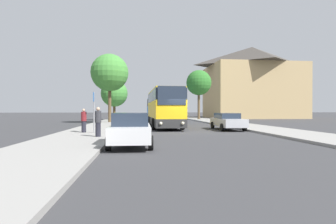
% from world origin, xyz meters
% --- Properties ---
extents(ground_plane, '(300.00, 300.00, 0.00)m').
position_xyz_m(ground_plane, '(0.00, 0.00, 0.00)').
color(ground_plane, '#38383A').
rests_on(ground_plane, ground).
extents(sidewalk_left, '(4.00, 120.00, 0.15)m').
position_xyz_m(sidewalk_left, '(-7.00, 0.00, 0.07)').
color(sidewalk_left, gray).
rests_on(sidewalk_left, ground_plane).
extents(sidewalk_right, '(4.00, 120.00, 0.15)m').
position_xyz_m(sidewalk_right, '(7.00, 0.00, 0.07)').
color(sidewalk_right, gray).
rests_on(sidewalk_right, ground_plane).
extents(building_right_background, '(17.60, 13.23, 14.73)m').
position_xyz_m(building_right_background, '(19.79, 32.14, 7.37)').
color(building_right_background, tan).
rests_on(building_right_background, ground_plane).
extents(bus_front, '(2.89, 10.68, 3.53)m').
position_xyz_m(bus_front, '(-1.13, 5.13, 1.88)').
color(bus_front, '#2D2D2D').
rests_on(bus_front, ground_plane).
extents(bus_middle, '(3.04, 11.38, 3.25)m').
position_xyz_m(bus_middle, '(-0.97, 20.09, 1.74)').
color(bus_middle, silver).
rests_on(bus_middle, ground_plane).
extents(parked_car_left_curb, '(1.99, 4.27, 1.55)m').
position_xyz_m(parked_car_left_curb, '(-3.86, -7.70, 0.80)').
color(parked_car_left_curb, silver).
rests_on(parked_car_left_curb, ground_plane).
extents(parked_car_right_near, '(2.05, 4.67, 1.41)m').
position_xyz_m(parked_car_right_near, '(3.91, 1.47, 0.75)').
color(parked_car_right_near, '#B7B7BC').
rests_on(parked_car_right_near, ground_plane).
extents(bus_stop_sign, '(0.08, 0.45, 2.75)m').
position_xyz_m(bus_stop_sign, '(-6.48, -2.01, 1.85)').
color(bus_stop_sign, gray).
rests_on(bus_stop_sign, sidewalk_left).
extents(pedestrian_waiting_near, '(0.36, 0.36, 1.62)m').
position_xyz_m(pedestrian_waiting_near, '(-7.24, -1.54, 0.96)').
color(pedestrian_waiting_near, '#23232D').
rests_on(pedestrian_waiting_near, sidewalk_left).
extents(pedestrian_waiting_far, '(0.36, 0.36, 1.70)m').
position_xyz_m(pedestrian_waiting_far, '(-5.83, -4.56, 1.00)').
color(pedestrian_waiting_far, '#23232D').
rests_on(pedestrian_waiting_far, sidewalk_left).
extents(tree_left_near, '(4.24, 4.24, 6.28)m').
position_xyz_m(tree_left_near, '(-7.42, 22.55, 4.29)').
color(tree_left_near, '#513D23').
rests_on(tree_left_near, sidewalk_left).
extents(tree_left_far, '(4.67, 4.67, 8.54)m').
position_xyz_m(tree_left_far, '(-7.15, 13.54, 6.33)').
color(tree_left_far, brown).
rests_on(tree_left_far, sidewalk_left).
extents(tree_right_near, '(4.16, 4.16, 8.13)m').
position_xyz_m(tree_right_near, '(6.36, 22.68, 6.16)').
color(tree_right_near, brown).
rests_on(tree_right_near, sidewalk_right).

